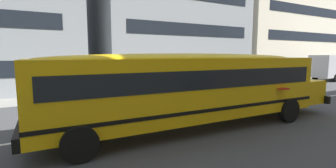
# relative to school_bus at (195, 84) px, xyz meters

# --- Properties ---
(ground_plane) EXTENTS (400.00, 400.00, 0.00)m
(ground_plane) POSITION_rel_school_bus_xyz_m (2.49, 1.38, -1.72)
(ground_plane) COLOR #424244
(sidewalk_far) EXTENTS (120.00, 3.00, 0.01)m
(sidewalk_far) POSITION_rel_school_bus_xyz_m (2.49, 9.42, -1.72)
(sidewalk_far) COLOR gray
(sidewalk_far) RESTS_ON ground_plane
(lane_centreline) EXTENTS (110.00, 0.16, 0.01)m
(lane_centreline) POSITION_rel_school_bus_xyz_m (2.49, 1.38, -1.72)
(lane_centreline) COLOR silver
(lane_centreline) RESTS_ON ground_plane
(school_bus) EXTENTS (13.03, 3.27, 2.90)m
(school_bus) POSITION_rel_school_bus_xyz_m (0.00, 0.00, 0.00)
(school_bus) COLOR yellow
(school_bus) RESTS_ON ground_plane
(parked_car_black_by_entrance) EXTENTS (3.96, 2.00, 1.64)m
(parked_car_black_by_entrance) POSITION_rel_school_bus_xyz_m (14.69, 6.95, -0.88)
(parked_car_black_by_entrance) COLOR black
(parked_car_black_by_entrance) RESTS_ON ground_plane
(box_truck) EXTENTS (6.09, 2.56, 2.82)m
(box_truck) POSITION_rel_school_bus_xyz_m (23.78, 7.03, -0.18)
(box_truck) COLOR silver
(box_truck) RESTS_ON ground_plane
(apartment_block_far_centre) EXTENTS (15.23, 11.49, 16.50)m
(apartment_block_far_centre) POSITION_rel_school_bus_xyz_m (7.52, 16.64, 6.53)
(apartment_block_far_centre) COLOR gray
(apartment_block_far_centre) RESTS_ON ground_plane
(apartment_block_far_right) EXTENTS (21.61, 10.50, 13.30)m
(apartment_block_far_right) POSITION_rel_school_bus_xyz_m (26.74, 16.15, 4.93)
(apartment_block_far_right) COLOR beige
(apartment_block_far_right) RESTS_ON ground_plane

